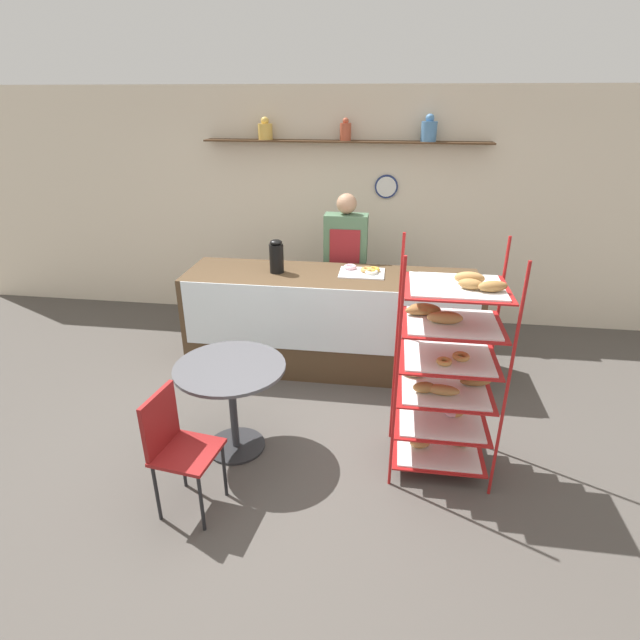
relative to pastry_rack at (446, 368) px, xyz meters
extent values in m
plane|color=#4C4742|center=(-0.99, 0.26, -0.83)|extent=(14.00, 14.00, 0.00)
cube|color=beige|center=(-0.99, 2.79, 0.52)|extent=(10.00, 0.06, 2.70)
cube|color=#4C331E|center=(-0.99, 2.64, 1.29)|extent=(3.17, 0.24, 0.02)
cylinder|color=gold|center=(-1.89, 2.64, 1.38)|extent=(0.16, 0.16, 0.17)
sphere|color=gold|center=(-1.89, 2.64, 1.50)|extent=(0.09, 0.09, 0.09)
cylinder|color=#B24C33|center=(-0.99, 2.64, 1.39)|extent=(0.12, 0.12, 0.18)
sphere|color=#B24C33|center=(-0.99, 2.64, 1.50)|extent=(0.07, 0.07, 0.07)
cylinder|color=#4C7FB2|center=(-0.09, 2.64, 1.40)|extent=(0.17, 0.17, 0.20)
sphere|color=#4C7FB2|center=(-0.09, 2.64, 1.53)|extent=(0.09, 0.09, 0.09)
cylinder|color=navy|center=(-0.52, 2.74, 0.80)|extent=(0.26, 0.03, 0.26)
cylinder|color=white|center=(-0.52, 2.72, 0.80)|extent=(0.23, 0.00, 0.23)
cube|color=#4C3823|center=(-0.99, 1.41, -0.33)|extent=(2.86, 0.78, 0.99)
cube|color=silver|center=(-0.99, 1.02, -0.15)|extent=(2.75, 0.01, 0.64)
cylinder|color=#A51919|center=(-0.35, -0.28, 0.03)|extent=(0.02, 0.02, 1.72)
cylinder|color=#A51919|center=(0.36, -0.28, 0.03)|extent=(0.02, 0.02, 1.72)
cylinder|color=#A51919|center=(-0.35, 0.27, 0.03)|extent=(0.02, 0.02, 1.72)
cylinder|color=#A51919|center=(0.36, 0.27, 0.03)|extent=(0.02, 0.02, 1.72)
cube|color=#A51919|center=(0.00, 0.00, -0.71)|extent=(0.67, 0.53, 0.01)
cube|color=white|center=(0.00, 0.00, -0.70)|extent=(0.60, 0.47, 0.01)
ellipsoid|color=#B27F47|center=(-0.13, -0.01, -0.65)|extent=(0.16, 0.11, 0.08)
ellipsoid|color=#B27F47|center=(0.17, 0.05, -0.65)|extent=(0.17, 0.11, 0.08)
cube|color=#A51919|center=(0.00, 0.00, -0.45)|extent=(0.67, 0.53, 0.01)
cube|color=white|center=(0.00, 0.00, -0.44)|extent=(0.60, 0.47, 0.01)
torus|color=#EAB2C1|center=(0.09, 0.08, -0.41)|extent=(0.12, 0.12, 0.04)
torus|color=tan|center=(0.12, 0.09, -0.41)|extent=(0.12, 0.12, 0.04)
cube|color=#A51919|center=(0.00, 0.00, -0.18)|extent=(0.67, 0.53, 0.01)
cube|color=white|center=(0.00, 0.00, -0.17)|extent=(0.60, 0.47, 0.01)
ellipsoid|color=olive|center=(-0.14, -0.07, -0.12)|extent=(0.17, 0.10, 0.08)
ellipsoid|color=tan|center=(-0.22, 0.15, -0.13)|extent=(0.20, 0.14, 0.07)
ellipsoid|color=olive|center=(0.23, 0.08, -0.13)|extent=(0.24, 0.12, 0.07)
ellipsoid|color=#B27F47|center=(-0.02, -0.08, -0.13)|extent=(0.24, 0.10, 0.08)
cube|color=#A51919|center=(0.00, 0.00, 0.08)|extent=(0.67, 0.53, 0.01)
cube|color=white|center=(0.00, 0.00, 0.09)|extent=(0.60, 0.47, 0.01)
torus|color=tan|center=(0.09, -0.03, 0.11)|extent=(0.12, 0.12, 0.03)
torus|color=tan|center=(-0.03, -0.11, 0.11)|extent=(0.10, 0.10, 0.03)
cube|color=#A51919|center=(0.00, 0.00, 0.34)|extent=(0.67, 0.53, 0.01)
cube|color=white|center=(0.00, 0.00, 0.35)|extent=(0.60, 0.47, 0.01)
ellipsoid|color=olive|center=(-0.17, 0.10, 0.40)|extent=(0.22, 0.10, 0.08)
ellipsoid|color=olive|center=(-0.20, 0.08, 0.40)|extent=(0.24, 0.12, 0.07)
ellipsoid|color=#B27F47|center=(-0.05, -0.04, 0.40)|extent=(0.24, 0.08, 0.08)
ellipsoid|color=#B27F47|center=(-0.05, 0.00, 0.40)|extent=(0.23, 0.11, 0.07)
cube|color=#A51919|center=(0.00, 0.00, 0.61)|extent=(0.67, 0.53, 0.01)
cube|color=white|center=(0.00, 0.00, 0.62)|extent=(0.60, 0.47, 0.01)
ellipsoid|color=olive|center=(0.08, -0.07, 0.66)|extent=(0.17, 0.12, 0.07)
ellipsoid|color=olive|center=(0.21, -0.10, 0.66)|extent=(0.21, 0.13, 0.07)
ellipsoid|color=#B27F47|center=(0.08, 0.02, 0.67)|extent=(0.20, 0.09, 0.08)
cube|color=#282833|center=(-0.90, 2.02, -0.36)|extent=(0.27, 0.19, 0.94)
cube|color=#4C7051|center=(-0.90, 2.02, 0.36)|extent=(0.45, 0.22, 0.52)
cube|color=maroon|center=(-0.90, 1.90, 0.27)|extent=(0.32, 0.01, 0.43)
sphere|color=tan|center=(-0.90, 2.02, 0.73)|extent=(0.21, 0.21, 0.21)
cylinder|color=#262628|center=(-1.57, -0.03, -0.82)|extent=(0.46, 0.46, 0.02)
cylinder|color=#333338|center=(-1.57, -0.03, -0.46)|extent=(0.06, 0.06, 0.70)
cylinder|color=#4C4C51|center=(-1.57, -0.03, -0.10)|extent=(0.84, 0.84, 0.02)
cylinder|color=black|center=(-1.53, -0.88, -0.61)|extent=(0.02, 0.02, 0.45)
cylinder|color=black|center=(-1.48, -0.56, -0.61)|extent=(0.02, 0.02, 0.45)
cylinder|color=black|center=(-1.85, -0.83, -0.61)|extent=(0.02, 0.02, 0.45)
cylinder|color=black|center=(-1.80, -0.51, -0.61)|extent=(0.02, 0.02, 0.45)
cube|color=maroon|center=(-1.67, -0.70, -0.37)|extent=(0.43, 0.43, 0.03)
cube|color=maroon|center=(-1.84, -0.67, -0.16)|extent=(0.08, 0.36, 0.40)
cylinder|color=black|center=(-1.52, 1.41, 0.30)|extent=(0.14, 0.14, 0.28)
ellipsoid|color=black|center=(-1.52, 1.41, 0.47)|extent=(0.12, 0.12, 0.06)
cube|color=silver|center=(-0.69, 1.49, 0.17)|extent=(0.44, 0.34, 0.01)
torus|color=gold|center=(-0.58, 1.53, 0.19)|extent=(0.12, 0.12, 0.04)
torus|color=tan|center=(-0.65, 1.52, 0.20)|extent=(0.12, 0.12, 0.04)
torus|color=#EAB2C1|center=(-0.82, 1.59, 0.19)|extent=(0.13, 0.13, 0.04)
torus|color=silver|center=(-0.60, 1.47, 0.19)|extent=(0.13, 0.13, 0.03)
camera|label=1|loc=(-0.45, -3.15, 1.74)|focal=28.00mm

